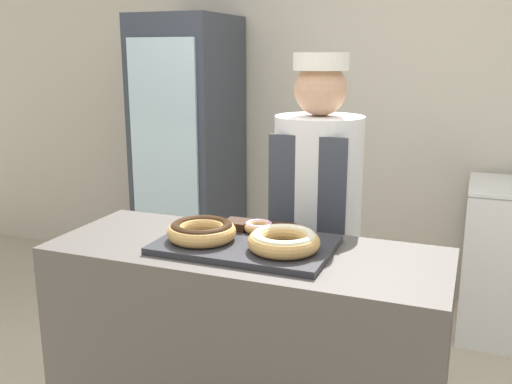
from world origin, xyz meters
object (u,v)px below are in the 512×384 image
object	(u,v)px
beverage_fridge	(189,156)
serving_tray	(246,245)
brownie_back_left	(237,225)
baker_person	(316,238)
donut_mini_center	(259,226)
donut_light_glaze	(284,240)
donut_chocolate_glaze	(202,230)
brownie_back_right	(281,230)

from	to	relation	value
beverage_fridge	serving_tray	bearing A→B (deg)	-56.76
brownie_back_left	beverage_fridge	distance (m)	1.91
baker_person	brownie_back_left	bearing A→B (deg)	-117.76
donut_mini_center	baker_person	bearing A→B (deg)	73.33
donut_light_glaze	baker_person	xyz separation A→B (m)	(-0.04, 0.55, -0.17)
donut_chocolate_glaze	serving_tray	bearing A→B (deg)	13.45
serving_tray	beverage_fridge	world-z (taller)	beverage_fridge
donut_chocolate_glaze	brownie_back_right	world-z (taller)	donut_chocolate_glaze
serving_tray	donut_chocolate_glaze	xyz separation A→B (m)	(-0.15, -0.04, 0.05)
serving_tray	donut_chocolate_glaze	world-z (taller)	donut_chocolate_glaze
serving_tray	baker_person	xyz separation A→B (m)	(0.12, 0.52, -0.12)
serving_tray	donut_chocolate_glaze	distance (m)	0.16
donut_light_glaze	beverage_fridge	distance (m)	2.18
donut_mini_center	beverage_fridge	world-z (taller)	beverage_fridge
brownie_back_left	beverage_fridge	world-z (taller)	beverage_fridge
donut_chocolate_glaze	donut_mini_center	distance (m)	0.23
serving_tray	brownie_back_left	xyz separation A→B (m)	(-0.09, 0.13, 0.03)
serving_tray	brownie_back_left	distance (m)	0.16
donut_mini_center	beverage_fridge	bearing A→B (deg)	125.31
donut_mini_center	baker_person	size ratio (longest dim) A/B	0.07
donut_chocolate_glaze	donut_mini_center	size ratio (longest dim) A/B	2.11
brownie_back_right	beverage_fridge	bearing A→B (deg)	127.35
serving_tray	donut_chocolate_glaze	size ratio (longest dim) A/B	2.49
brownie_back_left	serving_tray	bearing A→B (deg)	-55.78
donut_mini_center	baker_person	world-z (taller)	baker_person
brownie_back_right	baker_person	bearing A→B (deg)	85.86
donut_light_glaze	brownie_back_right	distance (m)	0.18
serving_tray	brownie_back_left	bearing A→B (deg)	124.22
donut_chocolate_glaze	baker_person	distance (m)	0.64
donut_chocolate_glaze	donut_mini_center	bearing A→B (deg)	47.40
baker_person	beverage_fridge	distance (m)	1.74
brownie_back_left	brownie_back_right	bearing A→B (deg)	0.00
donut_light_glaze	donut_mini_center	bearing A→B (deg)	132.60
brownie_back_left	beverage_fridge	size ratio (longest dim) A/B	0.05
brownie_back_right	serving_tray	bearing A→B (deg)	-124.22
baker_person	serving_tray	bearing A→B (deg)	-102.65
beverage_fridge	baker_person	bearing A→B (deg)	-44.15
brownie_back_right	donut_mini_center	bearing A→B (deg)	-180.00
baker_person	beverage_fridge	size ratio (longest dim) A/B	0.87
donut_mini_center	brownie_back_right	xyz separation A→B (m)	(0.09, 0.00, -0.00)
donut_mini_center	serving_tray	bearing A→B (deg)	-90.00
serving_tray	donut_light_glaze	distance (m)	0.16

